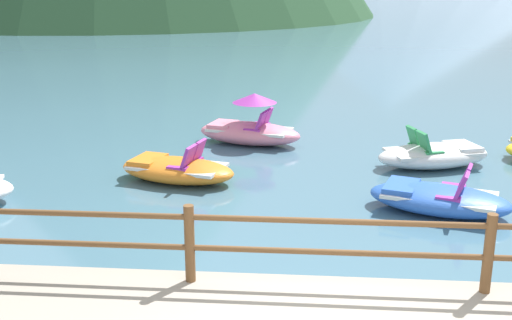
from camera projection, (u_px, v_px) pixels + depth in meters
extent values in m
plane|color=#477084|center=(313.00, 34.00, 44.23)|extent=(200.00, 200.00, 0.00)
cylinder|color=brown|center=(190.00, 244.00, 7.33)|extent=(0.12, 0.12, 0.95)
cylinder|color=brown|center=(489.00, 254.00, 7.06)|extent=(0.12, 0.12, 0.95)
cylinder|color=brown|center=(337.00, 222.00, 7.10)|extent=(23.80, 0.07, 0.07)
cylinder|color=brown|center=(336.00, 252.00, 7.21)|extent=(23.80, 0.07, 0.07)
ellipsoid|color=pink|center=(250.00, 133.00, 15.06)|extent=(2.70, 1.70, 0.53)
cube|color=silver|center=(250.00, 129.00, 15.03)|extent=(2.11, 1.37, 0.06)
cube|color=purple|center=(260.00, 125.00, 15.15)|extent=(0.49, 0.49, 0.08)
cube|color=purple|center=(267.00, 117.00, 15.03)|extent=(0.30, 0.44, 0.43)
cube|color=purple|center=(254.00, 129.00, 14.75)|extent=(0.49, 0.49, 0.08)
cube|color=purple|center=(261.00, 121.00, 14.63)|extent=(0.30, 0.44, 0.43)
cube|color=pink|center=(223.00, 125.00, 15.23)|extent=(0.73, 0.89, 0.12)
cone|color=purple|center=(255.00, 98.00, 14.78)|extent=(1.28, 1.28, 0.22)
ellipsoid|color=orange|center=(177.00, 170.00, 12.32)|extent=(2.55, 1.70, 0.45)
cube|color=silver|center=(177.00, 166.00, 12.29)|extent=(2.00, 1.37, 0.06)
cube|color=purple|center=(190.00, 160.00, 12.43)|extent=(0.49, 0.49, 0.08)
cube|color=purple|center=(198.00, 151.00, 12.31)|extent=(0.30, 0.44, 0.43)
cube|color=purple|center=(180.00, 167.00, 12.01)|extent=(0.49, 0.49, 0.08)
cube|color=purple|center=(188.00, 157.00, 11.89)|extent=(0.30, 0.44, 0.43)
cube|color=orange|center=(148.00, 160.00, 12.48)|extent=(0.70, 0.91, 0.12)
ellipsoid|color=blue|center=(439.00, 199.00, 10.70)|extent=(2.63, 1.91, 0.45)
cube|color=silver|center=(440.00, 195.00, 10.67)|extent=(2.07, 1.54, 0.06)
cube|color=purple|center=(453.00, 188.00, 10.80)|extent=(0.51, 0.51, 0.08)
cube|color=purple|center=(465.00, 177.00, 10.67)|extent=(0.32, 0.45, 0.43)
cube|color=purple|center=(449.00, 197.00, 10.37)|extent=(0.51, 0.51, 0.08)
cube|color=purple|center=(462.00, 186.00, 10.24)|extent=(0.32, 0.45, 0.43)
cube|color=blue|center=(401.00, 187.00, 10.91)|extent=(0.77, 0.98, 0.12)
ellipsoid|color=white|center=(433.00, 156.00, 13.24)|extent=(2.69, 1.85, 0.49)
cube|color=silver|center=(434.00, 152.00, 13.21)|extent=(2.11, 1.48, 0.06)
cube|color=#339956|center=(431.00, 152.00, 12.94)|extent=(0.50, 0.50, 0.08)
cube|color=#339956|center=(424.00, 142.00, 12.84)|extent=(0.32, 0.44, 0.43)
cube|color=#339956|center=(421.00, 146.00, 13.37)|extent=(0.50, 0.50, 0.08)
cube|color=#339956|center=(414.00, 137.00, 13.27)|extent=(0.32, 0.44, 0.43)
cube|color=white|center=(463.00, 147.00, 13.34)|extent=(0.76, 0.93, 0.12)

